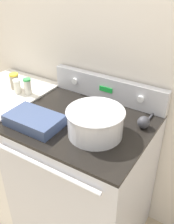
# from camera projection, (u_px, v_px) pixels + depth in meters

# --- Properties ---
(kitchen_wall) EXTENTS (8.00, 0.05, 2.50)m
(kitchen_wall) POSITION_uv_depth(u_px,v_px,m) (114.00, 54.00, 1.61)
(kitchen_wall) COLOR beige
(kitchen_wall) RESTS_ON ground_plane
(stove_range) EXTENTS (0.78, 0.69, 0.96)m
(stove_range) POSITION_uv_depth(u_px,v_px,m) (83.00, 181.00, 1.75)
(stove_range) COLOR #BCBCC1
(stove_range) RESTS_ON ground_plane
(control_panel) EXTENTS (0.78, 0.07, 0.16)m
(control_panel) POSITION_uv_depth(u_px,v_px,m) (108.00, 89.00, 1.68)
(control_panel) COLOR #BCBCC1
(control_panel) RESTS_ON stove_range
(side_counter) EXTENTS (0.53, 0.66, 0.97)m
(side_counter) POSITION_uv_depth(u_px,v_px,m) (13.00, 147.00, 2.04)
(side_counter) COLOR silver
(side_counter) RESTS_ON ground_plane
(mixing_bowl) EXTENTS (0.31, 0.31, 0.15)m
(mixing_bowl) POSITION_uv_depth(u_px,v_px,m) (95.00, 121.00, 1.35)
(mixing_bowl) COLOR silver
(mixing_bowl) RESTS_ON stove_range
(casserole_dish) EXTENTS (0.31, 0.19, 0.06)m
(casserole_dish) POSITION_uv_depth(u_px,v_px,m) (34.00, 120.00, 1.45)
(casserole_dish) COLOR #38476B
(casserole_dish) RESTS_ON stove_range
(ladle) EXTENTS (0.07, 0.26, 0.07)m
(ladle) POSITION_uv_depth(u_px,v_px,m) (145.00, 122.00, 1.44)
(ladle) COLOR #333338
(ladle) RESTS_ON stove_range
(spice_jar_green_cap) EXTENTS (0.05, 0.05, 0.11)m
(spice_jar_green_cap) POSITION_uv_depth(u_px,v_px,m) (28.00, 86.00, 1.73)
(spice_jar_green_cap) COLOR beige
(spice_jar_green_cap) RESTS_ON side_counter
(spice_jar_white_cap) EXTENTS (0.05, 0.05, 0.10)m
(spice_jar_white_cap) POSITION_uv_depth(u_px,v_px,m) (17.00, 86.00, 1.75)
(spice_jar_white_cap) COLOR beige
(spice_jar_white_cap) RESTS_ON side_counter
(spice_jar_yellow_cap) EXTENTS (0.06, 0.06, 0.11)m
(spice_jar_yellow_cap) POSITION_uv_depth(u_px,v_px,m) (14.00, 81.00, 1.80)
(spice_jar_yellow_cap) COLOR gray
(spice_jar_yellow_cap) RESTS_ON side_counter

